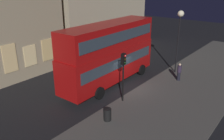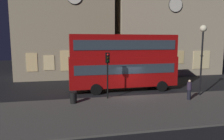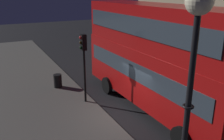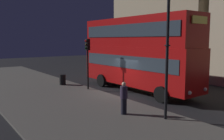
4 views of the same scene
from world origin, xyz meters
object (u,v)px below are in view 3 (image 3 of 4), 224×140
object	(u,v)px
double_decker_bus	(154,53)
street_lamp	(194,53)
traffic_light_near_kerb	(84,54)
litter_bin	(58,81)

from	to	relation	value
double_decker_bus	street_lamp	xyz separation A→B (m)	(6.12, -3.63, 1.81)
double_decker_bus	traffic_light_near_kerb	bearing A→B (deg)	-125.94
traffic_light_near_kerb	double_decker_bus	bearing A→B (deg)	53.24
double_decker_bus	traffic_light_near_kerb	world-z (taller)	double_decker_bus
double_decker_bus	traffic_light_near_kerb	xyz separation A→B (m)	(-2.14, -3.07, -0.20)
double_decker_bus	litter_bin	distance (m)	6.80
street_lamp	litter_bin	bearing A→B (deg)	-178.82
traffic_light_near_kerb	litter_bin	xyz separation A→B (m)	(-2.84, -0.79, -2.34)
double_decker_bus	street_lamp	distance (m)	7.34
traffic_light_near_kerb	litter_bin	bearing A→B (deg)	-166.25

